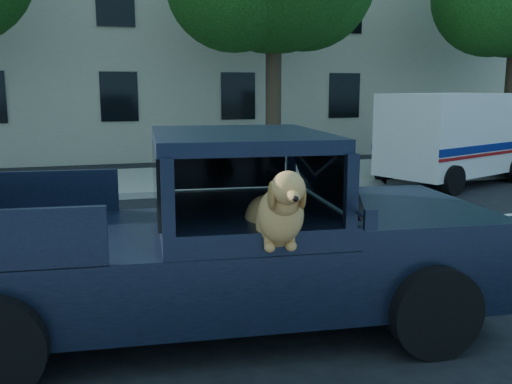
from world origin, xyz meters
TOP-DOWN VIEW (x-y plane):
  - ground at (0.00, 0.00)m, footprint 120.00×120.00m
  - far_sidewalk at (0.00, 9.20)m, footprint 60.00×4.00m
  - lane_stripes at (2.00, 3.40)m, footprint 21.60×0.14m
  - building_main at (3.00, 16.50)m, footprint 26.00×6.00m
  - pickup_truck at (1.06, -0.11)m, footprint 5.95×3.21m
  - mail_truck at (9.07, 6.99)m, footprint 4.71×3.44m

SIDE VIEW (x-z plane):
  - ground at x=0.00m, z-range 0.00..0.00m
  - lane_stripes at x=2.00m, z-range 0.00..0.01m
  - far_sidewalk at x=0.00m, z-range 0.00..0.15m
  - pickup_truck at x=1.06m, z-range -0.33..1.73m
  - mail_truck at x=9.07m, z-range -0.15..2.20m
  - building_main at x=3.00m, z-range 0.00..9.00m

